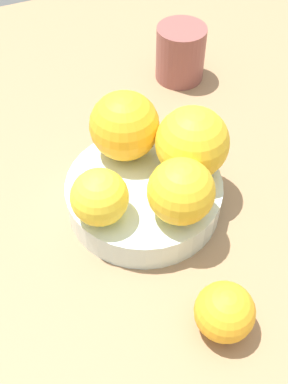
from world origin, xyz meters
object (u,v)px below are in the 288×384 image
at_px(fruit_bowl, 144,195).
at_px(orange_in_bowl_2, 181,191).
at_px(orange_loose_0, 225,312).
at_px(ceramic_cup, 180,53).
at_px(orange_in_bowl_3, 192,142).
at_px(orange_in_bowl_1, 126,125).
at_px(orange_in_bowl_0, 100,197).

relative_size(fruit_bowl, orange_in_bowl_2, 2.55).
xyz_separation_m(orange_in_bowl_2, orange_loose_0, (-0.12, 0.01, -0.05)).
bearing_deg(ceramic_cup, orange_in_bowl_3, 156.23).
bearing_deg(orange_loose_0, orange_in_bowl_2, -4.46).
bearing_deg(orange_in_bowl_1, orange_in_bowl_3, -134.65).
xyz_separation_m(fruit_bowl, ceramic_cup, (0.22, -0.15, 0.02)).
height_order(orange_in_bowl_1, orange_in_bowl_3, orange_in_bowl_3).
xyz_separation_m(orange_loose_0, ceramic_cup, (0.39, -0.15, 0.01)).
relative_size(orange_in_bowl_0, orange_in_bowl_3, 0.74).
bearing_deg(orange_in_bowl_3, fruit_bowl, 91.43).
bearing_deg(orange_in_bowl_0, orange_in_bowl_2, -110.94).
height_order(orange_in_bowl_0, orange_in_bowl_2, orange_in_bowl_2).
height_order(fruit_bowl, orange_in_bowl_3, orange_in_bowl_3).
distance_m(orange_in_bowl_0, orange_loose_0, 0.17).
relative_size(orange_in_bowl_0, ceramic_cup, 0.74).
bearing_deg(orange_loose_0, fruit_bowl, 2.95).
bearing_deg(orange_loose_0, orange_in_bowl_3, -15.91).
distance_m(orange_in_bowl_3, ceramic_cup, 0.24).
height_order(orange_in_bowl_3, orange_loose_0, orange_in_bowl_3).
distance_m(orange_in_bowl_0, ceramic_cup, 0.33).
distance_m(fruit_bowl, ceramic_cup, 0.27).
xyz_separation_m(fruit_bowl, orange_in_bowl_2, (-0.06, -0.02, 0.06)).
xyz_separation_m(fruit_bowl, orange_in_bowl_3, (0.00, -0.06, 0.06)).
height_order(orange_in_bowl_2, orange_loose_0, orange_in_bowl_2).
relative_size(orange_in_bowl_1, orange_in_bowl_2, 1.15).
distance_m(orange_in_bowl_2, orange_in_bowl_3, 0.07).
relative_size(fruit_bowl, ceramic_cup, 2.20).
relative_size(orange_in_bowl_2, ceramic_cup, 0.86).
height_order(orange_in_bowl_2, ceramic_cup, orange_in_bowl_2).
height_order(fruit_bowl, ceramic_cup, ceramic_cup).
bearing_deg(fruit_bowl, orange_in_bowl_2, -161.59).
bearing_deg(fruit_bowl, orange_in_bowl_0, 111.83).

